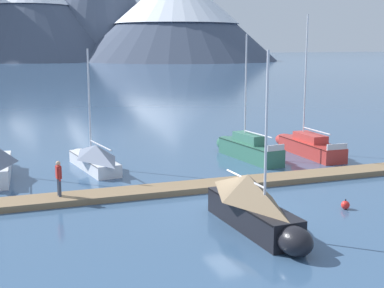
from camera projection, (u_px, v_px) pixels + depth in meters
ground_plane at (237, 211)px, 24.37m from camera, size 700.00×700.00×0.00m
mountain_shoulder_ridge at (31, 12)px, 227.07m from camera, size 78.02×78.02×38.13m
mountain_rear_spur at (177, 12)px, 225.72m from camera, size 84.00×84.00×36.89m
dock at (205, 186)px, 28.04m from camera, size 25.56×1.93×0.30m
sailboat_second_berth at (94, 157)px, 32.27m from camera, size 2.35×6.63×7.09m
sailboat_mid_dock_port at (254, 205)px, 21.77m from camera, size 1.84×6.76×7.18m
sailboat_mid_dock_starboard at (246, 148)px, 35.33m from camera, size 2.02×6.91×7.97m
sailboat_far_berth at (306, 145)px, 36.78m from camera, size 1.66×7.42×9.25m
person_on_dock at (59, 176)px, 25.48m from camera, size 0.26×0.59×1.69m
mooring_buoy_inner_mooring at (345, 205)px, 24.59m from camera, size 0.39×0.39×0.47m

